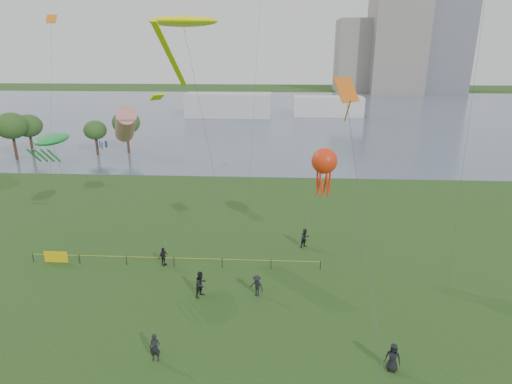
{
  "coord_description": "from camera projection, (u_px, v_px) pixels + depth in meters",
  "views": [
    {
      "loc": [
        1.54,
        -16.96,
        17.12
      ],
      "look_at": [
        0.0,
        10.0,
        8.0
      ],
      "focal_mm": 30.0,
      "sensor_mm": 36.0,
      "label": 1
    }
  ],
  "objects": [
    {
      "name": "lake",
      "position": [
        275.0,
        114.0,
        116.18
      ],
      "size": [
        400.0,
        120.0,
        0.08
      ],
      "primitive_type": "cube",
      "color": "slate",
      "rests_on": "ground_plane"
    },
    {
      "name": "building_mid",
      "position": [
        396.0,
        43.0,
        166.26
      ],
      "size": [
        20.0,
        20.0,
        38.0
      ],
      "primitive_type": "cube",
      "color": "gray",
      "rests_on": "ground_plane"
    },
    {
      "name": "building_low",
      "position": [
        356.0,
        56.0,
        174.29
      ],
      "size": [
        16.0,
        18.0,
        28.0
      ],
      "primitive_type": "cube",
      "color": "gray",
      "rests_on": "ground_plane"
    },
    {
      "name": "pavilion_left",
      "position": [
        229.0,
        105.0,
        111.15
      ],
      "size": [
        22.0,
        8.0,
        6.0
      ],
      "primitive_type": "cube",
      "color": "silver",
      "rests_on": "ground_plane"
    },
    {
      "name": "pavilion_right",
      "position": [
        328.0,
        106.0,
        112.74
      ],
      "size": [
        18.0,
        7.0,
        5.0
      ],
      "primitive_type": "cube",
      "color": "silver",
      "rests_on": "ground_plane"
    },
    {
      "name": "trees",
      "position": [
        20.0,
        125.0,
        66.57
      ],
      "size": [
        28.21,
        17.09,
        9.11
      ],
      "color": "#342317",
      "rests_on": "ground_plane"
    },
    {
      "name": "fence",
      "position": [
        101.0,
        258.0,
        35.5
      ],
      "size": [
        24.07,
        0.07,
        1.05
      ],
      "color": "black",
      "rests_on": "ground_plane"
    },
    {
      "name": "spectator_a",
      "position": [
        201.0,
        284.0,
        30.78
      ],
      "size": [
        1.14,
        1.2,
        1.96
      ],
      "primitive_type": "imported",
      "rotation": [
        0.0,
        0.0,
        0.99
      ],
      "color": "black",
      "rests_on": "ground_plane"
    },
    {
      "name": "spectator_b",
      "position": [
        257.0,
        286.0,
        30.88
      ],
      "size": [
        1.21,
        1.06,
        1.63
      ],
      "primitive_type": "imported",
      "rotation": [
        0.0,
        0.0,
        -0.54
      ],
      "color": "black",
      "rests_on": "ground_plane"
    },
    {
      "name": "spectator_c",
      "position": [
        163.0,
        257.0,
        35.22
      ],
      "size": [
        0.75,
        1.02,
        1.61
      ],
      "primitive_type": "imported",
      "rotation": [
        0.0,
        0.0,
        1.14
      ],
      "color": "black",
      "rests_on": "ground_plane"
    },
    {
      "name": "spectator_d",
      "position": [
        393.0,
        357.0,
        23.67
      ],
      "size": [
        0.96,
        0.78,
        1.71
      ],
      "primitive_type": "imported",
      "rotation": [
        0.0,
        0.0,
        -0.33
      ],
      "color": "black",
      "rests_on": "ground_plane"
    },
    {
      "name": "spectator_f",
      "position": [
        155.0,
        348.0,
        24.44
      ],
      "size": [
        0.62,
        0.41,
        1.71
      ],
      "primitive_type": "imported",
      "rotation": [
        0.0,
        0.0,
        0.0
      ],
      "color": "black",
      "rests_on": "ground_plane"
    },
    {
      "name": "spectator_g",
      "position": [
        305.0,
        238.0,
        38.44
      ],
      "size": [
        1.1,
        1.07,
        1.78
      ],
      "primitive_type": "imported",
      "rotation": [
        0.0,
        0.0,
        0.68
      ],
      "color": "black",
      "rests_on": "ground_plane"
    },
    {
      "name": "kite_stingray",
      "position": [
        183.0,
        22.0,
        30.62
      ],
      "size": [
        6.61,
        10.05,
        19.34
      ],
      "rotation": [
        0.0,
        0.0,
        -0.18
      ],
      "color": "#3F3F42"
    },
    {
      "name": "kite_windsock",
      "position": [
        125.0,
        125.0,
        38.43
      ],
      "size": [
        4.74,
        8.35,
        12.46
      ],
      "rotation": [
        0.0,
        0.0,
        -0.03
      ],
      "color": "#3F3F42"
    },
    {
      "name": "kite_creature",
      "position": [
        52.0,
        140.0,
        35.52
      ],
      "size": [
        3.92,
        4.53,
        10.32
      ],
      "rotation": [
        0.0,
        0.0,
        -0.38
      ],
      "color": "#3F3F42"
    },
    {
      "name": "kite_octopus",
      "position": [
        324.0,
        162.0,
        34.46
      ],
      "size": [
        3.85,
        5.85,
        9.54
      ],
      "rotation": [
        0.0,
        0.0,
        0.4
      ],
      "color": "#3F3F42"
    },
    {
      "name": "kite_delta",
      "position": [
        348.0,
        104.0,
        22.79
      ],
      "size": [
        2.54,
        10.28,
        15.64
      ],
      "rotation": [
        0.0,
        0.0,
        -0.32
      ],
      "color": "#3F3F42"
    }
  ]
}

